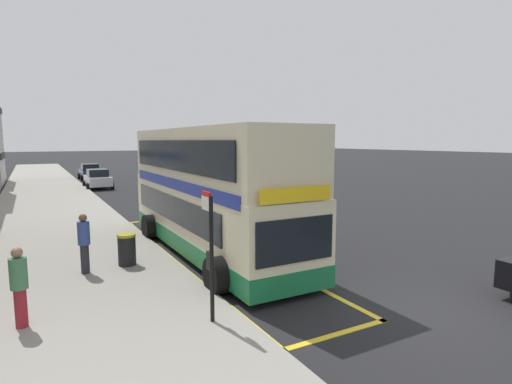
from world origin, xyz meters
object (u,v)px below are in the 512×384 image
object	(u,v)px
double_decker_bus	(209,195)
pedestrian_waiting_near_sign	(19,284)
parked_car_navy_distant	(90,172)
pedestrian_further_back	(84,241)
parked_car_silver_ahead	(98,179)
litter_bin	(127,249)
parked_car_teal_across	(167,170)
bus_stop_sign	(210,247)

from	to	relation	value
double_decker_bus	pedestrian_waiting_near_sign	xyz separation A→B (m)	(-5.83, -3.92, -1.00)
parked_car_navy_distant	pedestrian_further_back	world-z (taller)	pedestrian_further_back
parked_car_navy_distant	parked_car_silver_ahead	xyz separation A→B (m)	(-0.43, -8.61, 0.00)
pedestrian_waiting_near_sign	litter_bin	distance (m)	4.37
parked_car_navy_distant	parked_car_silver_ahead	distance (m)	8.62
parked_car_teal_across	pedestrian_waiting_near_sign	bearing A→B (deg)	-110.88
bus_stop_sign	parked_car_navy_distant	distance (m)	37.04
parked_car_navy_distant	parked_car_teal_across	bearing A→B (deg)	168.66
bus_stop_sign	pedestrian_further_back	distance (m)	5.14
parked_car_navy_distant	pedestrian_waiting_near_sign	xyz separation A→B (m)	(-5.61, -35.37, 0.26)
double_decker_bus	parked_car_silver_ahead	bearing A→B (deg)	91.62
parked_car_navy_distant	pedestrian_further_back	bearing A→B (deg)	83.34
double_decker_bus	bus_stop_sign	world-z (taller)	double_decker_bus
parked_car_teal_across	litter_bin	bearing A→B (deg)	-108.37
double_decker_bus	litter_bin	xyz separation A→B (m)	(-3.02, -0.61, -1.43)
bus_stop_sign	pedestrian_further_back	world-z (taller)	bus_stop_sign
double_decker_bus	bus_stop_sign	bearing A→B (deg)	-112.22
bus_stop_sign	parked_car_teal_across	distance (m)	36.68
parked_car_navy_distant	litter_bin	distance (m)	32.18
parked_car_teal_across	parked_car_navy_distant	xyz separation A→B (m)	(-7.62, 1.59, 0.00)
parked_car_silver_ahead	pedestrian_further_back	world-z (taller)	pedestrian_further_back
double_decker_bus	parked_car_navy_distant	distance (m)	31.47
bus_stop_sign	parked_car_teal_across	world-z (taller)	bus_stop_sign
double_decker_bus	parked_car_silver_ahead	distance (m)	22.89
parked_car_teal_across	litter_bin	xyz separation A→B (m)	(-10.42, -30.46, -0.17)
double_decker_bus	parked_car_teal_across	xyz separation A→B (m)	(7.40, 29.86, -1.26)
double_decker_bus	bus_stop_sign	xyz separation A→B (m)	(-2.25, -5.52, -0.30)
bus_stop_sign	parked_car_navy_distant	world-z (taller)	bus_stop_sign
parked_car_silver_ahead	litter_bin	xyz separation A→B (m)	(-2.37, -23.45, -0.17)
pedestrian_waiting_near_sign	double_decker_bus	bearing A→B (deg)	33.95
parked_car_teal_across	parked_car_navy_distant	distance (m)	7.78
parked_car_teal_across	litter_bin	size ratio (longest dim) A/B	4.28
bus_stop_sign	pedestrian_waiting_near_sign	xyz separation A→B (m)	(-3.57, 1.60, -0.70)
bus_stop_sign	parked_car_navy_distant	xyz separation A→B (m)	(2.04, 36.97, -0.97)
parked_car_silver_ahead	parked_car_navy_distant	bearing A→B (deg)	-92.68
parked_car_navy_distant	parked_car_silver_ahead	world-z (taller)	same
parked_car_teal_across	pedestrian_further_back	size ratio (longest dim) A/B	2.39
pedestrian_further_back	bus_stop_sign	bearing A→B (deg)	-66.87
pedestrian_waiting_near_sign	parked_car_teal_across	bearing A→B (deg)	68.61
bus_stop_sign	litter_bin	size ratio (longest dim) A/B	2.83
bus_stop_sign	pedestrian_further_back	size ratio (longest dim) A/B	1.58
double_decker_bus	pedestrian_further_back	xyz separation A→B (m)	(-4.26, -0.84, -0.96)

